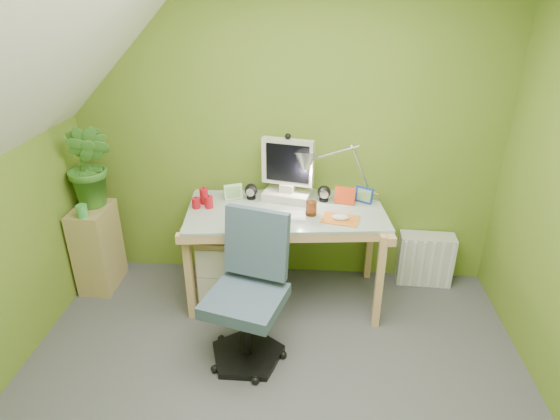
# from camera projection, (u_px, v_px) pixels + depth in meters

# --- Properties ---
(wall_back) EXTENTS (3.20, 0.01, 2.40)m
(wall_back) POSITION_uv_depth(u_px,v_px,m) (286.00, 132.00, 3.47)
(wall_back) COLOR olive
(wall_back) RESTS_ON floor
(slope_ceiling) EXTENTS (1.10, 3.20, 1.10)m
(slope_ceiling) POSITION_uv_depth(u_px,v_px,m) (4.00, 83.00, 1.81)
(slope_ceiling) COLOR white
(slope_ceiling) RESTS_ON wall_left
(desk) EXTENTS (1.46, 0.84, 0.75)m
(desk) POSITION_uv_depth(u_px,v_px,m) (286.00, 254.00, 3.49)
(desk) COLOR tan
(desk) RESTS_ON floor
(monitor) EXTENTS (0.41, 0.29, 0.50)m
(monitor) POSITION_uv_depth(u_px,v_px,m) (288.00, 167.00, 3.38)
(monitor) COLOR beige
(monitor) RESTS_ON desk
(speaker_left) EXTENTS (0.12, 0.12, 0.12)m
(speaker_left) POSITION_uv_depth(u_px,v_px,m) (251.00, 191.00, 3.47)
(speaker_left) COLOR black
(speaker_left) RESTS_ON desk
(speaker_right) EXTENTS (0.12, 0.12, 0.12)m
(speaker_right) POSITION_uv_depth(u_px,v_px,m) (324.00, 193.00, 3.43)
(speaker_right) COLOR black
(speaker_right) RESTS_ON desk
(keyboard) EXTENTS (0.45, 0.16, 0.02)m
(keyboard) POSITION_uv_depth(u_px,v_px,m) (273.00, 216.00, 3.20)
(keyboard) COLOR silver
(keyboard) RESTS_ON desk
(mousepad) EXTENTS (0.28, 0.22, 0.01)m
(mousepad) POSITION_uv_depth(u_px,v_px,m) (340.00, 219.00, 3.18)
(mousepad) COLOR orange
(mousepad) RESTS_ON desk
(mouse) EXTENTS (0.12, 0.09, 0.04)m
(mouse) POSITION_uv_depth(u_px,v_px,m) (340.00, 217.00, 3.17)
(mouse) COLOR white
(mouse) RESTS_ON mousepad
(amber_tumbler) EXTENTS (0.08, 0.08, 0.10)m
(amber_tumbler) POSITION_uv_depth(u_px,v_px,m) (311.00, 208.00, 3.22)
(amber_tumbler) COLOR maroon
(amber_tumbler) RESTS_ON desk
(candle_cluster) EXTENTS (0.16, 0.14, 0.12)m
(candle_cluster) POSITION_uv_depth(u_px,v_px,m) (203.00, 198.00, 3.35)
(candle_cluster) COLOR red
(candle_cluster) RESTS_ON desk
(photo_frame_red) EXTENTS (0.15, 0.05, 0.13)m
(photo_frame_red) POSITION_uv_depth(u_px,v_px,m) (345.00, 196.00, 3.38)
(photo_frame_red) COLOR #C03714
(photo_frame_red) RESTS_ON desk
(photo_frame_blue) EXTENTS (0.13, 0.08, 0.11)m
(photo_frame_blue) POSITION_uv_depth(u_px,v_px,m) (364.00, 195.00, 3.41)
(photo_frame_blue) COLOR navy
(photo_frame_blue) RESTS_ON desk
(photo_frame_green) EXTENTS (0.13, 0.07, 0.12)m
(photo_frame_green) POSITION_uv_depth(u_px,v_px,m) (233.00, 192.00, 3.46)
(photo_frame_green) COLOR #ABD290
(photo_frame_green) RESTS_ON desk
(desk_lamp) EXTENTS (0.60, 0.27, 0.64)m
(desk_lamp) POSITION_uv_depth(u_px,v_px,m) (351.00, 160.00, 3.32)
(desk_lamp) COLOR silver
(desk_lamp) RESTS_ON desk
(side_ledge) EXTENTS (0.25, 0.39, 0.68)m
(side_ledge) POSITION_uv_depth(u_px,v_px,m) (98.00, 247.00, 3.65)
(side_ledge) COLOR tan
(side_ledge) RESTS_ON floor
(potted_plant) EXTENTS (0.41, 0.36, 0.65)m
(potted_plant) POSITION_uv_depth(u_px,v_px,m) (90.00, 165.00, 3.40)
(potted_plant) COLOR #3D7A28
(potted_plant) RESTS_ON side_ledge
(green_cup) EXTENTS (0.09, 0.09, 0.10)m
(green_cup) POSITION_uv_depth(u_px,v_px,m) (82.00, 211.00, 3.34)
(green_cup) COLOR green
(green_cup) RESTS_ON side_ledge
(task_chair) EXTENTS (0.63, 0.63, 0.92)m
(task_chair) POSITION_uv_depth(u_px,v_px,m) (245.00, 299.00, 2.85)
(task_chair) COLOR #3C5163
(task_chair) RESTS_ON floor
(radiator) EXTENTS (0.43, 0.19, 0.42)m
(radiator) POSITION_uv_depth(u_px,v_px,m) (425.00, 259.00, 3.73)
(radiator) COLOR silver
(radiator) RESTS_ON floor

